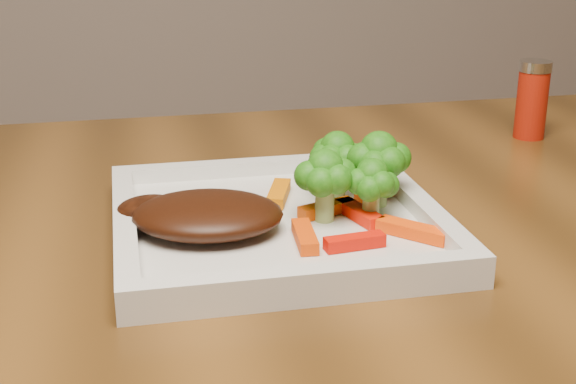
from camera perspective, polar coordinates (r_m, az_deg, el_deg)
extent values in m
cube|color=silver|center=(0.68, -0.82, -2.51)|extent=(0.27, 0.27, 0.01)
ellipsoid|color=#341407|center=(0.65, -5.73, -1.62)|extent=(0.14, 0.12, 0.03)
cube|color=red|center=(0.63, 4.76, -3.55)|extent=(0.05, 0.02, 0.01)
cube|color=#FD4304|center=(0.65, 8.88, -2.72)|extent=(0.05, 0.05, 0.01)
cube|color=#DE3D03|center=(0.63, 1.20, -3.18)|extent=(0.02, 0.06, 0.01)
cube|color=#CE3603|center=(0.74, 6.62, 0.05)|extent=(0.05, 0.04, 0.01)
cube|color=#D26803|center=(0.73, -0.66, -0.11)|extent=(0.03, 0.06, 0.01)
cube|color=#F41903|center=(0.68, 5.08, -1.51)|extent=(0.03, 0.06, 0.01)
cube|color=#D24403|center=(0.69, 2.79, -1.18)|extent=(0.05, 0.03, 0.01)
cylinder|color=#A01808|center=(0.99, 16.97, 6.29)|extent=(0.04, 0.04, 0.09)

